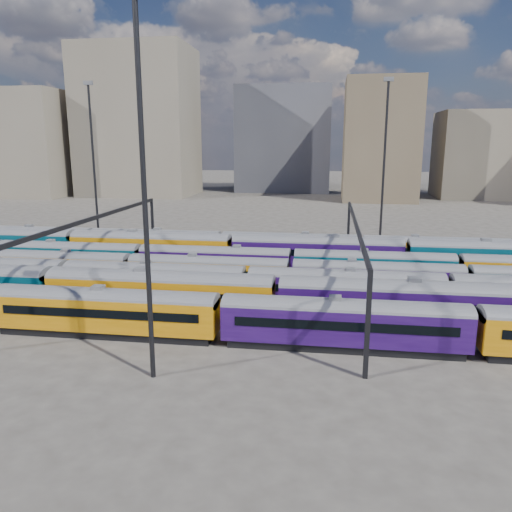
# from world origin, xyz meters

# --- Properties ---
(ground) EXTENTS (500.00, 500.00, 0.00)m
(ground) POSITION_xyz_m (0.00, 0.00, 0.00)
(ground) COLOR #3B3732
(ground) RESTS_ON ground
(rake_0) EXTENTS (120.57, 2.94, 4.95)m
(rake_0) POSITION_xyz_m (-1.58, -15.00, 2.60)
(rake_0) COLOR black
(rake_0) RESTS_ON ground
(rake_1) EXTENTS (110.29, 3.23, 5.45)m
(rake_1) POSITION_xyz_m (-8.48, -10.00, 2.86)
(rake_1) COLOR black
(rake_1) RESTS_ON ground
(rake_2) EXTENTS (98.05, 2.87, 4.83)m
(rake_2) POSITION_xyz_m (8.86, -5.00, 2.54)
(rake_2) COLOR black
(rake_2) RESTS_ON ground
(rake_3) EXTENTS (130.16, 2.72, 4.57)m
(rake_3) POSITION_xyz_m (12.42, 0.00, 2.40)
(rake_3) COLOR black
(rake_3) RESTS_ON ground
(rake_4) EXTENTS (114.12, 2.79, 4.68)m
(rake_4) POSITION_xyz_m (2.90, 5.00, 2.46)
(rake_4) COLOR black
(rake_4) RESTS_ON ground
(rake_5) EXTENTS (155.79, 3.25, 5.49)m
(rake_5) POSITION_xyz_m (-16.67, 10.00, 2.88)
(rake_5) COLOR black
(rake_5) RESTS_ON ground
(rake_6) EXTENTS (117.05, 2.86, 4.80)m
(rake_6) POSITION_xyz_m (-7.98, 15.00, 2.52)
(rake_6) COLOR black
(rake_6) RESTS_ON ground
(gantry_1) EXTENTS (0.35, 40.35, 8.03)m
(gantry_1) POSITION_xyz_m (-20.00, 0.00, 6.79)
(gantry_1) COLOR black
(gantry_1) RESTS_ON ground
(gantry_2) EXTENTS (0.35, 40.35, 8.03)m
(gantry_2) POSITION_xyz_m (10.00, 0.00, 6.79)
(gantry_2) COLOR black
(gantry_2) RESTS_ON ground
(mast_1) EXTENTS (1.40, 0.50, 25.60)m
(mast_1) POSITION_xyz_m (-30.00, 22.00, 13.97)
(mast_1) COLOR black
(mast_1) RESTS_ON ground
(mast_2) EXTENTS (1.40, 0.50, 25.60)m
(mast_2) POSITION_xyz_m (-5.00, -22.00, 13.97)
(mast_2) COLOR black
(mast_2) RESTS_ON ground
(mast_3) EXTENTS (1.40, 0.50, 25.60)m
(mast_3) POSITION_xyz_m (15.00, 24.00, 13.97)
(mast_3) COLOR black
(mast_3) RESTS_ON ground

